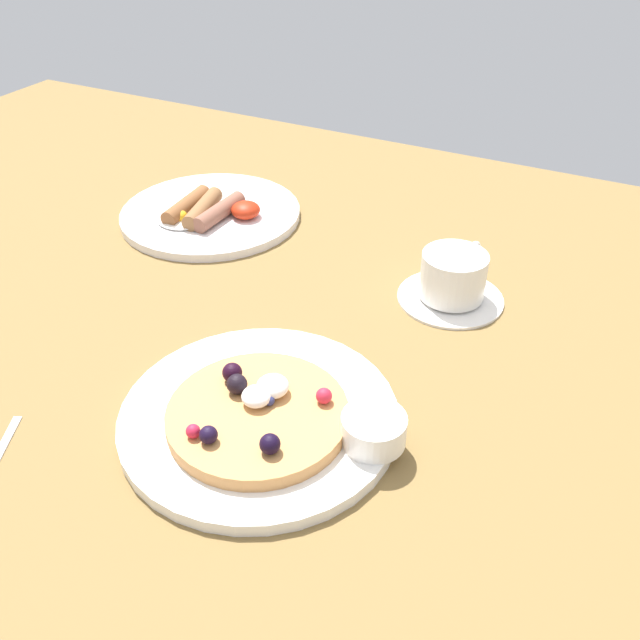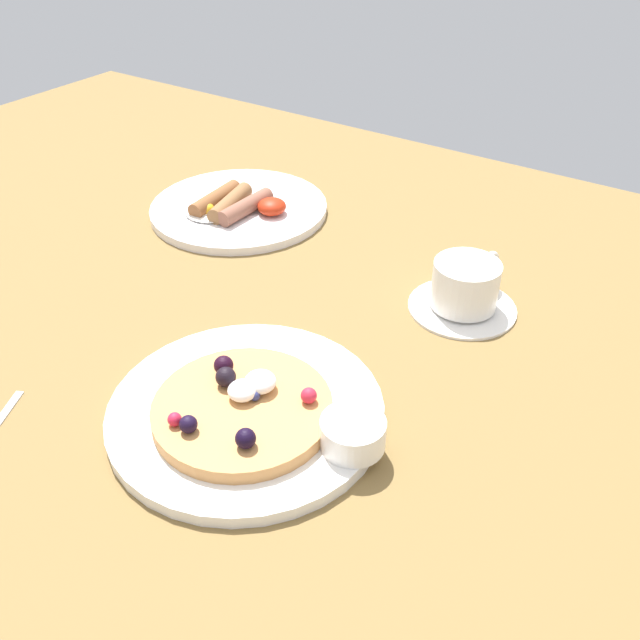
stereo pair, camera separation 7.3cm
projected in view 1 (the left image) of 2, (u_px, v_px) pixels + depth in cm
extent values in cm
cube|color=brown|center=(282.00, 351.00, 77.51)|extent=(190.00, 121.53, 3.00)
cylinder|color=white|center=(259.00, 416.00, 65.75)|extent=(26.59, 26.59, 1.33)
cylinder|color=tan|center=(258.00, 416.00, 63.82)|extent=(16.98, 16.98, 1.47)
sphere|color=black|center=(232.00, 373.00, 66.21)|extent=(1.94, 1.94, 1.94)
sphere|color=red|center=(324.00, 396.00, 63.82)|extent=(1.53, 1.53, 1.53)
sphere|color=red|center=(193.00, 431.00, 60.25)|extent=(1.29, 1.29, 1.29)
sphere|color=black|center=(208.00, 435.00, 59.64)|extent=(1.64, 1.64, 1.64)
sphere|color=navy|center=(269.00, 400.00, 63.67)|extent=(1.03, 1.03, 1.03)
sphere|color=black|center=(270.00, 444.00, 58.62)|extent=(1.84, 1.84, 1.84)
sphere|color=black|center=(237.00, 384.00, 64.82)|extent=(1.98, 1.98, 1.98)
ellipsoid|color=white|center=(256.00, 396.00, 63.65)|extent=(2.79, 2.79, 1.67)
ellipsoid|color=white|center=(273.00, 386.00, 64.69)|extent=(3.07, 3.07, 1.84)
cylinder|color=white|center=(374.00, 430.00, 61.38)|extent=(5.90, 5.90, 2.85)
cylinder|color=maroon|center=(374.00, 425.00, 61.04)|extent=(4.84, 4.84, 0.34)
cylinder|color=white|center=(211.00, 214.00, 100.30)|extent=(25.93, 25.93, 1.21)
cylinder|color=brown|center=(219.00, 212.00, 96.96)|extent=(2.62, 9.88, 2.31)
cylinder|color=brown|center=(203.00, 209.00, 97.76)|extent=(4.43, 10.08, 2.31)
cylinder|color=brown|center=(187.00, 205.00, 98.56)|extent=(2.96, 9.94, 2.31)
ellipsoid|color=white|center=(181.00, 220.00, 96.78)|extent=(6.99, 5.94, 0.60)
sphere|color=yellow|center=(180.00, 217.00, 96.49)|extent=(2.00, 2.00, 2.00)
ellipsoid|color=#AE260F|center=(246.00, 210.00, 97.46)|extent=(4.12, 4.12, 2.26)
cylinder|color=white|center=(450.00, 297.00, 83.02)|extent=(12.73, 12.73, 0.69)
cylinder|color=white|center=(453.00, 275.00, 81.22)|extent=(7.76, 7.76, 5.50)
torus|color=white|center=(472.00, 256.00, 84.25)|extent=(1.43, 3.96, 3.88)
cylinder|color=#9C725C|center=(455.00, 262.00, 80.19)|extent=(6.60, 6.60, 0.44)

